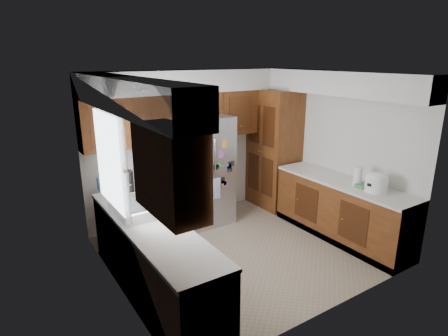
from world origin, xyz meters
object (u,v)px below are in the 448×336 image
at_px(pantry, 274,149).
at_px(paper_towel, 358,176).
at_px(fridge, 201,171).
at_px(rice_cooker, 377,182).

relative_size(pantry, paper_towel, 7.85).
height_order(pantry, fridge, pantry).
bearing_deg(rice_cooker, paper_towel, 91.79).
distance_m(fridge, rice_cooker, 2.68).
distance_m(fridge, paper_towel, 2.43).
relative_size(pantry, fridge, 1.19).
relative_size(pantry, rice_cooker, 6.83).
height_order(pantry, rice_cooker, pantry).
height_order(rice_cooker, paper_towel, paper_towel).
bearing_deg(paper_towel, rice_cooker, -88.21).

